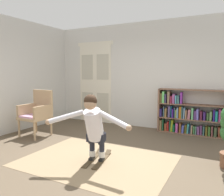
{
  "coord_description": "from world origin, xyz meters",
  "views": [
    {
      "loc": [
        1.93,
        -3.4,
        1.52
      ],
      "look_at": [
        -0.03,
        0.33,
        1.05
      ],
      "focal_mm": 36.25,
      "sensor_mm": 36.0,
      "label": 1
    }
  ],
  "objects_px": {
    "skis_pair": "(98,159)",
    "person_skier": "(93,124)",
    "bookshelf": "(188,115)",
    "wicker_chair": "(37,112)"
  },
  "relations": [
    {
      "from": "skis_pair",
      "to": "wicker_chair",
      "type": "bearing_deg",
      "value": 162.4
    },
    {
      "from": "skis_pair",
      "to": "person_skier",
      "type": "xyz_separation_m",
      "value": [
        0.03,
        -0.18,
        0.67
      ]
    },
    {
      "from": "skis_pair",
      "to": "person_skier",
      "type": "relative_size",
      "value": 0.58
    },
    {
      "from": "bookshelf",
      "to": "person_skier",
      "type": "xyz_separation_m",
      "value": [
        -1.07,
        -2.71,
        0.21
      ]
    },
    {
      "from": "wicker_chair",
      "to": "person_skier",
      "type": "height_order",
      "value": "person_skier"
    },
    {
      "from": "bookshelf",
      "to": "wicker_chair",
      "type": "height_order",
      "value": "bookshelf"
    },
    {
      "from": "bookshelf",
      "to": "wicker_chair",
      "type": "bearing_deg",
      "value": -150.0
    },
    {
      "from": "person_skier",
      "to": "skis_pair",
      "type": "bearing_deg",
      "value": 100.62
    },
    {
      "from": "wicker_chair",
      "to": "bookshelf",
      "type": "bearing_deg",
      "value": 30.0
    },
    {
      "from": "bookshelf",
      "to": "skis_pair",
      "type": "xyz_separation_m",
      "value": [
        -1.11,
        -2.53,
        -0.46
      ]
    }
  ]
}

